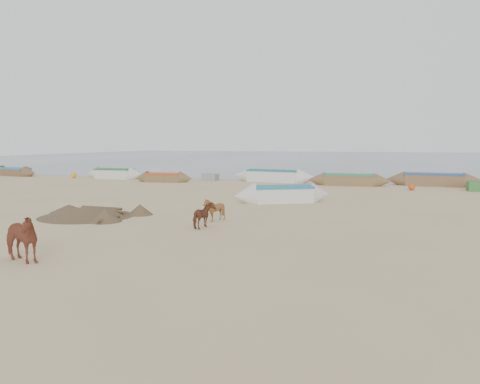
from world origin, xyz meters
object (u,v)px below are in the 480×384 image
cow_adult (18,238)px  calf_right (205,216)px  near_canoe (282,194)px  calf_front (214,210)px

cow_adult → calf_right: cow_adult is taller
near_canoe → calf_front: bearing=-129.9°
cow_adult → calf_front: size_ratio=1.63×
calf_right → near_canoe: bearing=-23.8°
cow_adult → calf_right: bearing=-9.7°
cow_adult → near_canoe: 15.10m
calf_right → near_canoe: size_ratio=0.18×
calf_right → near_canoe: 8.43m
calf_front → near_canoe: (1.38, 6.81, -0.04)m
calf_front → calf_right: size_ratio=1.02×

